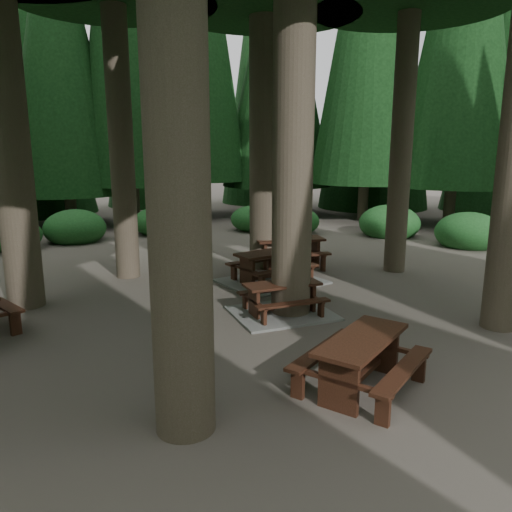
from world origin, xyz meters
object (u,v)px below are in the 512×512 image
picnic_table_c (272,272)px  picnic_table_d (289,248)px  picnic_table_a (282,304)px  picnic_table_e (361,355)px

picnic_table_c → picnic_table_d: size_ratio=1.13×
picnic_table_a → picnic_table_e: bearing=-95.2°
picnic_table_c → picnic_table_a: bearing=-121.3°
picnic_table_a → picnic_table_c: size_ratio=0.84×
picnic_table_c → picnic_table_e: bearing=-113.8°
picnic_table_d → picnic_table_e: size_ratio=0.99×
picnic_table_c → picnic_table_e: picnic_table_c is taller
picnic_table_a → picnic_table_d: 4.34m
picnic_table_d → picnic_table_e: 7.70m
picnic_table_d → picnic_table_e: (-3.15, -7.03, -0.04)m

